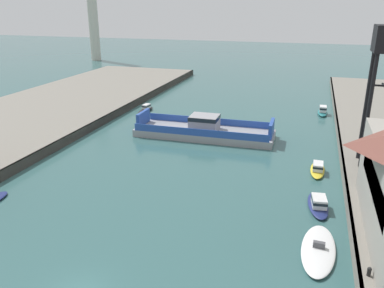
% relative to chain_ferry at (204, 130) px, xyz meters
% --- Properties ---
extents(chain_ferry, '(21.65, 6.90, 3.43)m').
position_rel_chain_ferry_xyz_m(chain_ferry, '(0.00, 0.00, 0.00)').
color(chain_ferry, '#939399').
rests_on(chain_ferry, ground).
extents(moored_boat_near_left, '(1.80, 5.61, 1.66)m').
position_rel_chain_ferry_xyz_m(moored_boat_near_left, '(17.80, 19.20, -0.44)').
color(moored_boat_near_left, '#237075').
rests_on(moored_boat_near_left, ground).
extents(moored_boat_mid_left, '(3.12, 8.01, 0.96)m').
position_rel_chain_ferry_xyz_m(moored_boat_mid_left, '(17.24, -26.24, -0.81)').
color(moored_boat_mid_left, white).
rests_on(moored_boat_mid_left, ground).
extents(moored_boat_mid_right, '(2.64, 6.04, 1.38)m').
position_rel_chain_ferry_xyz_m(moored_boat_mid_right, '(17.18, -18.45, -0.54)').
color(moored_boat_mid_right, navy).
rests_on(moored_boat_mid_right, ground).
extents(moored_boat_far_left, '(1.93, 5.24, 1.28)m').
position_rel_chain_ferry_xyz_m(moored_boat_far_left, '(-15.01, 11.52, -0.58)').
color(moored_boat_far_left, black).
rests_on(moored_boat_far_left, ground).
extents(moored_boat_far_right, '(1.77, 5.74, 1.30)m').
position_rel_chain_ferry_xyz_m(moored_boat_far_right, '(17.07, -9.00, -0.57)').
color(moored_boat_far_right, yellow).
rests_on(moored_boat_far_right, ground).
extents(bollard_right_aft, '(0.32, 0.32, 0.71)m').
position_rel_chain_ferry_xyz_m(bollard_right_aft, '(20.55, -30.20, 0.73)').
color(bollard_right_aft, black).
rests_on(bollard_right_aft, quay_right).
extents(smokestack_distant_a, '(3.76, 3.76, 32.14)m').
position_rel_chain_ferry_xyz_m(smokestack_distant_a, '(-61.64, 72.82, 16.04)').
color(smokestack_distant_a, beige).
rests_on(smokestack_distant_a, ground).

